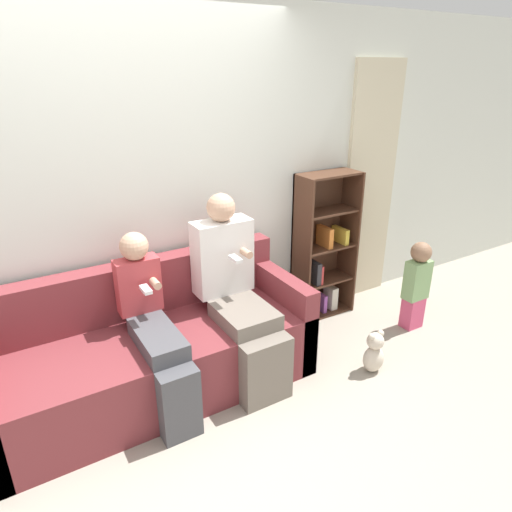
# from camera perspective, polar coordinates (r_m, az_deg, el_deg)

# --- Properties ---
(ground_plane) EXTENTS (14.00, 14.00, 0.00)m
(ground_plane) POSITION_cam_1_polar(r_m,az_deg,el_deg) (3.08, -7.71, -20.74)
(ground_plane) COLOR #9E9384
(back_wall) EXTENTS (10.00, 0.06, 2.55)m
(back_wall) POSITION_cam_1_polar(r_m,az_deg,el_deg) (3.25, -15.68, 6.95)
(back_wall) COLOR silver
(back_wall) RESTS_ON ground_plane
(curtain_panel) EXTENTS (0.56, 0.04, 2.18)m
(curtain_panel) POSITION_cam_1_polar(r_m,az_deg,el_deg) (4.38, 14.05, 8.50)
(curtain_panel) COLOR beige
(curtain_panel) RESTS_ON ground_plane
(couch) EXTENTS (2.14, 0.81, 0.86)m
(couch) POSITION_cam_1_polar(r_m,az_deg,el_deg) (3.25, -12.61, -11.77)
(couch) COLOR maroon
(couch) RESTS_ON ground_plane
(adult_seated) EXTENTS (0.42, 0.76, 1.31)m
(adult_seated) POSITION_cam_1_polar(r_m,az_deg,el_deg) (3.18, -2.48, -4.10)
(adult_seated) COLOR #70665B
(adult_seated) RESTS_ON ground_plane
(child_seated) EXTENTS (0.29, 0.78, 1.14)m
(child_seated) POSITION_cam_1_polar(r_m,az_deg,el_deg) (2.98, -12.56, -8.71)
(child_seated) COLOR #47474C
(child_seated) RESTS_ON ground_plane
(toddler_standing) EXTENTS (0.21, 0.17, 0.78)m
(toddler_standing) POSITION_cam_1_polar(r_m,az_deg,el_deg) (4.08, 19.43, -3.19)
(toddler_standing) COLOR #DB4C75
(toddler_standing) RESTS_ON ground_plane
(bookshelf) EXTENTS (0.54, 0.27, 1.30)m
(bookshelf) POSITION_cam_1_polar(r_m,az_deg,el_deg) (4.08, 8.20, 0.41)
(bookshelf) COLOR #4C2D1E
(bookshelf) RESTS_ON ground_plane
(teddy_bear) EXTENTS (0.17, 0.14, 0.33)m
(teddy_bear) POSITION_cam_1_polar(r_m,az_deg,el_deg) (3.54, 14.54, -11.64)
(teddy_bear) COLOR beige
(teddy_bear) RESTS_ON ground_plane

